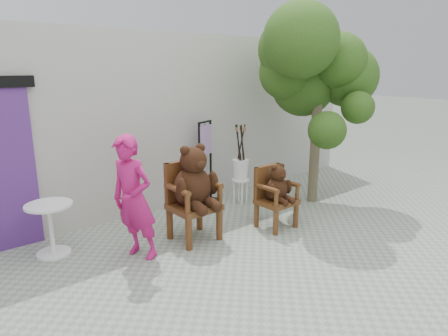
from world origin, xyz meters
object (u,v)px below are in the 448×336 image
cafe_table (51,223)px  tree (311,66)px  chair_big (193,187)px  chair_small (276,190)px  display_stand (206,172)px  stool_bucket (241,169)px  person (134,199)px

cafe_table → tree: tree is taller
chair_big → tree: bearing=2.0°
chair_small → display_stand: bearing=95.6°
stool_bucket → tree: 2.19m
cafe_table → stool_bucket: bearing=-0.9°
chair_big → stool_bucket: 1.76m
chair_big → tree: (2.62, 0.09, 1.67)m
display_stand → cafe_table: bearing=167.3°
cafe_table → display_stand: display_stand is taller
chair_big → stool_bucket: bearing=25.3°
display_stand → stool_bucket: 0.64m
cafe_table → tree: bearing=-9.3°
stool_bucket → tree: tree is taller
chair_small → tree: tree is taller
person → stool_bucket: person is taller
tree → display_stand: bearing=145.6°
chair_small → cafe_table: chair_small is taller
display_stand → chair_small: bearing=-103.9°
chair_big → chair_small: 1.33m
chair_small → display_stand: 1.58m
chair_small → cafe_table: size_ratio=1.44×
person → display_stand: 2.37m
cafe_table → display_stand: (2.82, 0.34, 0.14)m
chair_big → chair_small: chair_big is taller
tree → chair_small: bearing=-159.0°
person → cafe_table: person is taller
cafe_table → display_stand: bearing=6.8°
cafe_table → tree: size_ratio=0.20×
display_stand → tree: bearing=-53.8°
chair_big → chair_small: size_ratio=1.38×
stool_bucket → tree: (1.03, -0.66, 1.81)m
person → tree: (3.57, 0.15, 1.63)m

